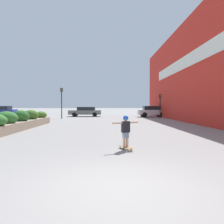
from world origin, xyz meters
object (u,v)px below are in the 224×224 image
at_px(skateboarder, 126,128).
at_px(traffic_light_right, 160,102).
at_px(car_leftmost, 85,111).
at_px(car_center_left, 152,111).
at_px(skateboard, 126,148).
at_px(car_center_right, 1,111).
at_px(traffic_light_left, 62,98).
at_px(car_rightmost, 224,111).

relative_size(skateboarder, traffic_light_right, 0.37).
bearing_deg(car_leftmost, car_center_left, -100.70).
height_order(skateboard, skateboarder, skateboarder).
bearing_deg(car_center_left, traffic_light_right, 5.08).
relative_size(car_center_left, traffic_light_right, 1.26).
bearing_deg(car_center_right, skateboarder, -146.61).
relative_size(skateboard, traffic_light_left, 0.19).
xyz_separation_m(skateboard, car_center_left, (5.70, 22.97, 0.76)).
bearing_deg(car_leftmost, car_rightmost, -91.59).
distance_m(skateboard, car_rightmost, 29.49).
bearing_deg(skateboard, skateboarder, 55.93).
distance_m(car_rightmost, traffic_light_right, 11.92).
bearing_deg(car_leftmost, skateboard, -171.09).
height_order(car_center_left, traffic_light_right, traffic_light_right).
bearing_deg(traffic_light_right, skateboarder, -107.25).
height_order(car_center_right, traffic_light_right, traffic_light_right).
bearing_deg(skateboarder, car_rightmost, 28.23).
height_order(skateboarder, car_center_left, car_center_left).
bearing_deg(car_center_left, traffic_light_left, -72.00).
height_order(car_center_left, car_rightmost, car_center_left).
distance_m(car_leftmost, traffic_light_left, 6.42).
bearing_deg(skateboarder, traffic_light_right, 45.81).
bearing_deg(traffic_light_right, car_leftmost, 151.42).
height_order(skateboarder, car_leftmost, car_leftmost).
relative_size(skateboard, car_rightmost, 0.18).
height_order(car_leftmost, traffic_light_right, traffic_light_right).
xyz_separation_m(skateboard, car_center_right, (-16.38, 24.84, 0.76)).
height_order(skateboarder, traffic_light_left, traffic_light_left).
height_order(skateboard, car_leftmost, car_leftmost).
height_order(skateboard, car_center_right, car_center_right).
bearing_deg(skateboard, car_center_left, 49.12).
bearing_deg(skateboard, car_center_right, 96.45).
relative_size(skateboarder, car_leftmost, 0.24).
xyz_separation_m(car_rightmost, traffic_light_left, (-23.08, -5.12, 1.76)).
distance_m(skateboarder, car_center_right, 29.75).
bearing_deg(car_rightmost, skateboard, -34.83).
bearing_deg(traffic_light_left, traffic_light_right, 1.39).
bearing_deg(car_center_left, car_leftmost, -100.70).
xyz_separation_m(car_rightmost, traffic_light_right, (-10.82, -4.82, 1.33)).
relative_size(car_center_left, car_rightmost, 0.98).
distance_m(car_center_right, traffic_light_left, 11.78).
height_order(car_leftmost, traffic_light_left, traffic_light_left).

